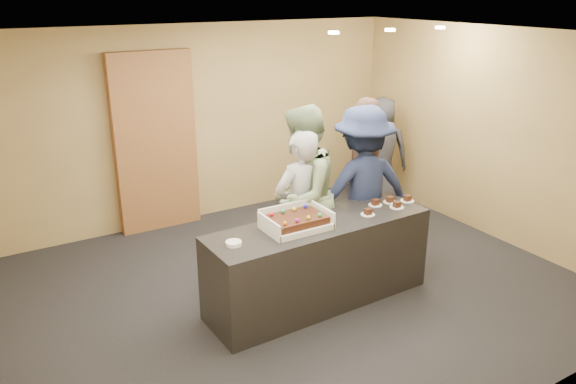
% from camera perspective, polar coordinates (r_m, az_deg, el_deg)
% --- Properties ---
extents(room, '(6.04, 6.00, 2.70)m').
position_cam_1_polar(room, '(5.77, 0.69, 2.07)').
color(room, black).
rests_on(room, ground).
extents(serving_counter, '(2.42, 0.76, 0.90)m').
position_cam_1_polar(serving_counter, '(5.86, 3.16, -7.17)').
color(serving_counter, black).
rests_on(serving_counter, floor).
extents(storage_cabinet, '(1.09, 0.15, 2.39)m').
position_cam_1_polar(storage_cabinet, '(7.66, -13.32, 4.87)').
color(storage_cabinet, brown).
rests_on(storage_cabinet, floor).
extents(cake_box, '(0.64, 0.44, 0.19)m').
position_cam_1_polar(cake_box, '(5.53, 0.73, -3.21)').
color(cake_box, white).
rests_on(cake_box, serving_counter).
extents(sheet_cake, '(0.54, 0.37, 0.11)m').
position_cam_1_polar(sheet_cake, '(5.50, 0.86, -2.79)').
color(sheet_cake, black).
rests_on(sheet_cake, cake_box).
extents(plate_stack, '(0.15, 0.15, 0.04)m').
position_cam_1_polar(plate_stack, '(5.20, -5.55, -5.21)').
color(plate_stack, white).
rests_on(plate_stack, serving_counter).
extents(slice_a, '(0.15, 0.15, 0.07)m').
position_cam_1_polar(slice_a, '(5.91, 8.12, -2.10)').
color(slice_a, white).
rests_on(slice_a, serving_counter).
extents(slice_b, '(0.15, 0.15, 0.07)m').
position_cam_1_polar(slice_b, '(6.17, 8.87, -1.14)').
color(slice_b, white).
rests_on(slice_b, serving_counter).
extents(slice_c, '(0.15, 0.15, 0.07)m').
position_cam_1_polar(slice_c, '(6.15, 10.99, -1.36)').
color(slice_c, white).
rests_on(slice_c, serving_counter).
extents(slice_d, '(0.15, 0.15, 0.07)m').
position_cam_1_polar(slice_d, '(6.28, 10.33, -0.85)').
color(slice_d, white).
rests_on(slice_d, serving_counter).
extents(slice_e, '(0.15, 0.15, 0.07)m').
position_cam_1_polar(slice_e, '(6.36, 12.04, -0.72)').
color(slice_e, white).
rests_on(slice_e, serving_counter).
extents(person_server_grey, '(0.67, 0.47, 1.76)m').
position_cam_1_polar(person_server_grey, '(6.06, 1.27, -1.76)').
color(person_server_grey, '#ACADB1').
rests_on(person_server_grey, floor).
extents(person_sage_man, '(1.22, 1.19, 1.99)m').
position_cam_1_polar(person_sage_man, '(6.11, 1.35, -0.41)').
color(person_sage_man, gray).
rests_on(person_sage_man, floor).
extents(person_navy_man, '(1.35, 0.93, 1.92)m').
position_cam_1_polar(person_navy_man, '(6.48, 7.52, 0.33)').
color(person_navy_man, '#1B2444').
rests_on(person_navy_man, floor).
extents(person_brown_extra, '(1.06, 1.17, 1.92)m').
position_cam_1_polar(person_brown_extra, '(7.03, 7.80, 1.86)').
color(person_brown_extra, brown).
rests_on(person_brown_extra, floor).
extents(person_dark_suit, '(0.96, 0.90, 1.66)m').
position_cam_1_polar(person_dark_suit, '(8.45, 9.38, 3.97)').
color(person_dark_suit, '#28292E').
rests_on(person_dark_suit, floor).
extents(ceiling_spotlights, '(1.72, 0.12, 0.03)m').
position_cam_1_polar(ceiling_spotlights, '(6.86, 10.33, 15.90)').
color(ceiling_spotlights, '#FFEAC6').
rests_on(ceiling_spotlights, ceiling).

